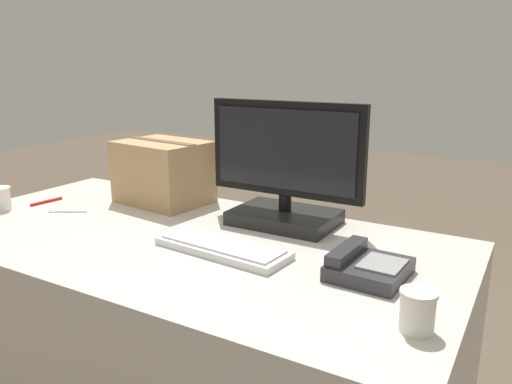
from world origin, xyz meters
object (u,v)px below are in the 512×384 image
spoon (62,211)px  cardboard_box (163,172)px  desk_phone (367,266)px  pen_marker (46,201)px  monitor (285,178)px  paper_cup_right (417,311)px  keyboard (222,248)px  paper_cup_left (0,199)px

spoon → cardboard_box: (0.24, 0.31, 0.12)m
desk_phone → cardboard_box: (-0.94, 0.29, 0.10)m
pen_marker → spoon: bearing=-101.7°
monitor → paper_cup_right: size_ratio=6.19×
keyboard → cardboard_box: (-0.51, 0.34, 0.11)m
paper_cup_right → spoon: (-1.36, 0.20, -0.04)m
paper_cup_left → paper_cup_right: (1.59, -0.11, 0.00)m
pen_marker → desk_phone: bearing=-84.3°
paper_cup_left → monitor: bearing=21.4°
keyboard → pen_marker: 0.92m
spoon → pen_marker: pen_marker is taller
keyboard → paper_cup_right: paper_cup_right is taller
spoon → cardboard_box: cardboard_box is taller
monitor → spoon: bearing=-159.3°
desk_phone → paper_cup_left: 1.41m
keyboard → pen_marker: size_ratio=3.18×
desk_phone → paper_cup_left: (-1.40, -0.12, 0.02)m
paper_cup_left → cardboard_box: 0.62m
spoon → pen_marker: (-0.16, 0.05, 0.00)m
paper_cup_right → spoon: bearing=171.5°
paper_cup_right → cardboard_box: 1.24m
keyboard → spoon: size_ratio=3.14×
keyboard → cardboard_box: size_ratio=1.16×
keyboard → desk_phone: (0.43, 0.05, 0.01)m
monitor → paper_cup_right: (0.57, -0.50, -0.12)m
keyboard → paper_cup_right: size_ratio=4.74×
keyboard → cardboard_box: 0.63m
paper_cup_left → spoon: (0.22, 0.10, -0.04)m
cardboard_box → pen_marker: 0.49m
spoon → keyboard: bearing=147.9°
paper_cup_left → spoon: paper_cup_left is taller
keyboard → desk_phone: bearing=11.9°
monitor → paper_cup_left: 1.10m
monitor → pen_marker: monitor is taller
keyboard → cardboard_box: bearing=151.1°
cardboard_box → paper_cup_right: bearing=-24.6°
monitor → cardboard_box: (-0.55, 0.01, -0.04)m
monitor → keyboard: bearing=-96.5°
cardboard_box → pen_marker: size_ratio=2.75×
pen_marker → cardboard_box: bearing=-50.4°
desk_phone → spoon: (-1.18, -0.02, -0.02)m
cardboard_box → pen_marker: cardboard_box is taller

